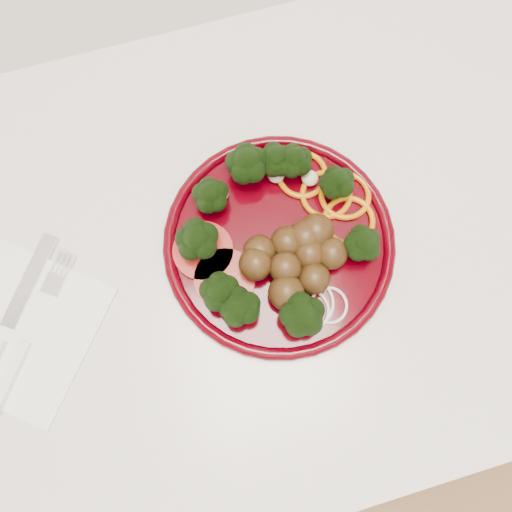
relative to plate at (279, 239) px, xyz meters
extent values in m
cube|color=white|center=(-0.05, 0.01, -0.49)|extent=(2.40, 0.60, 0.87)
cube|color=silver|center=(-0.05, 0.01, -0.04)|extent=(2.40, 0.60, 0.03)
cylinder|color=#3D0007|center=(0.00, 0.00, -0.02)|extent=(0.26, 0.26, 0.01)
torus|color=#3D0007|center=(0.00, 0.00, -0.01)|extent=(0.26, 0.26, 0.01)
sphere|color=#402A10|center=(0.01, -0.01, 0.01)|extent=(0.04, 0.04, 0.04)
sphere|color=#402A10|center=(-0.01, -0.06, 0.01)|extent=(0.04, 0.04, 0.04)
sphere|color=#402A10|center=(0.05, -0.03, 0.01)|extent=(0.04, 0.04, 0.04)
sphere|color=#402A10|center=(0.00, -0.04, 0.01)|extent=(0.04, 0.04, 0.04)
sphere|color=#402A10|center=(-0.03, -0.02, 0.01)|extent=(0.04, 0.04, 0.04)
sphere|color=#402A10|center=(0.02, -0.05, 0.01)|extent=(0.04, 0.04, 0.04)
sphere|color=#402A10|center=(0.03, -0.03, 0.01)|extent=(0.04, 0.04, 0.04)
sphere|color=#402A10|center=(0.04, -0.01, 0.01)|extent=(0.04, 0.04, 0.04)
sphere|color=#402A10|center=(0.03, -0.01, 0.01)|extent=(0.04, 0.04, 0.04)
sphere|color=#402A10|center=(-0.02, -0.01, 0.01)|extent=(0.04, 0.04, 0.04)
torus|color=#C26707|center=(0.07, 0.04, -0.01)|extent=(0.06, 0.06, 0.01)
torus|color=#C26707|center=(0.08, 0.00, -0.01)|extent=(0.06, 0.06, 0.01)
torus|color=#C26707|center=(0.05, 0.07, -0.01)|extent=(0.06, 0.06, 0.01)
torus|color=#C26707|center=(0.09, 0.03, -0.01)|extent=(0.06, 0.06, 0.01)
cylinder|color=#720A07|center=(-0.08, 0.01, -0.01)|extent=(0.07, 0.07, 0.01)
cylinder|color=#720A07|center=(-0.07, -0.03, -0.01)|extent=(0.07, 0.07, 0.01)
torus|color=beige|center=(0.01, -0.08, -0.01)|extent=(0.05, 0.05, 0.00)
torus|color=beige|center=(0.03, -0.08, -0.01)|extent=(0.04, 0.04, 0.00)
torus|color=beige|center=(0.01, -0.08, -0.01)|extent=(0.06, 0.06, 0.00)
ellipsoid|color=#C6B793|center=(0.02, 0.07, 0.00)|extent=(0.02, 0.02, 0.01)
ellipsoid|color=#C6B793|center=(-0.05, 0.07, 0.00)|extent=(0.02, 0.02, 0.01)
ellipsoid|color=#C6B793|center=(0.06, 0.06, 0.00)|extent=(0.02, 0.02, 0.01)
cube|color=white|center=(-0.30, -0.01, -0.02)|extent=(0.23, 0.23, 0.00)
cube|color=silver|center=(-0.28, 0.04, -0.02)|extent=(0.08, 0.10, 0.00)
cube|color=white|center=(-0.32, -0.06, -0.01)|extent=(0.06, 0.07, 0.01)
cube|color=silver|center=(-0.25, 0.02, -0.02)|extent=(0.03, 0.03, 0.00)
cube|color=silver|center=(-0.23, 0.04, -0.02)|extent=(0.02, 0.02, 0.00)
cube|color=silver|center=(-0.24, 0.04, -0.02)|extent=(0.02, 0.02, 0.00)
cube|color=silver|center=(-0.24, 0.05, -0.02)|extent=(0.02, 0.02, 0.00)
cube|color=silver|center=(-0.25, 0.05, -0.02)|extent=(0.02, 0.02, 0.00)
camera|label=1|loc=(-0.07, -0.14, 0.53)|focal=35.00mm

